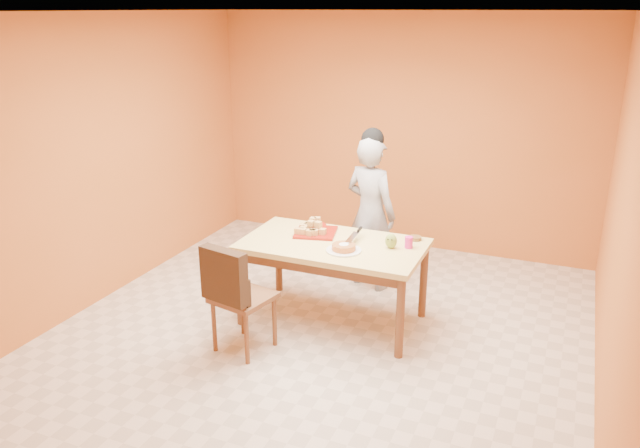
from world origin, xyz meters
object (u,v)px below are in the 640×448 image
at_px(person, 371,213).
at_px(pastry_platter, 316,232).
at_px(dining_chair, 242,295).
at_px(magenta_glass, 409,242).
at_px(sponge_cake, 344,247).
at_px(red_dinner_plate, 315,225).
at_px(egg_ornament, 391,241).
at_px(dining_table, 333,253).
at_px(checker_tin, 415,238).

height_order(person, pastry_platter, person).
height_order(dining_chair, magenta_glass, dining_chair).
distance_m(sponge_cake, magenta_glass, 0.57).
relative_size(person, red_dinner_plate, 7.03).
bearing_deg(red_dinner_plate, sponge_cake, -45.82).
height_order(pastry_platter, red_dinner_plate, pastry_platter).
relative_size(pastry_platter, magenta_glass, 3.61).
xyz_separation_m(person, egg_ornament, (0.45, -0.79, 0.04)).
relative_size(dining_chair, red_dinner_plate, 4.33).
relative_size(dining_chair, pastry_platter, 2.65).
bearing_deg(person, pastry_platter, 85.36).
relative_size(pastry_platter, red_dinner_plate, 1.63).
xyz_separation_m(sponge_cake, egg_ornament, (0.35, 0.22, 0.03)).
height_order(person, red_dinner_plate, person).
xyz_separation_m(person, magenta_glass, (0.59, -0.72, 0.03)).
height_order(dining_table, egg_ornament, egg_ornament).
bearing_deg(dining_table, person, 85.86).
bearing_deg(sponge_cake, magenta_glass, 30.56).
xyz_separation_m(dining_chair, red_dinner_plate, (0.17, 1.12, 0.27)).
bearing_deg(dining_table, sponge_cake, -43.60).
bearing_deg(person, magenta_glass, 147.47).
distance_m(egg_ornament, checker_tin, 0.32).
relative_size(dining_table, sponge_cake, 7.93).
bearing_deg(red_dinner_plate, dining_table, -46.82).
distance_m(pastry_platter, checker_tin, 0.91).
relative_size(dining_chair, magenta_glass, 9.57).
height_order(person, checker_tin, person).
xyz_separation_m(dining_chair, egg_ornament, (1.00, 0.85, 0.33)).
relative_size(dining_table, dining_chair, 1.66).
bearing_deg(sponge_cake, checker_tin, 45.42).
bearing_deg(sponge_cake, dining_table, 136.40).
xyz_separation_m(red_dinner_plate, magenta_glass, (0.98, -0.21, 0.04)).
xyz_separation_m(dining_chair, sponge_cake, (0.65, 0.62, 0.30)).
xyz_separation_m(dining_table, checker_tin, (0.65, 0.35, 0.11)).
bearing_deg(person, checker_tin, 157.52).
height_order(person, magenta_glass, person).
height_order(person, sponge_cake, person).
height_order(red_dinner_plate, magenta_glass, magenta_glass).
bearing_deg(magenta_glass, red_dinner_plate, 167.79).
relative_size(dining_table, checker_tin, 14.67).
xyz_separation_m(dining_chair, magenta_glass, (1.14, 0.91, 0.31)).
xyz_separation_m(person, red_dinner_plate, (-0.39, -0.51, -0.01)).
xyz_separation_m(red_dinner_plate, egg_ornament, (0.84, -0.28, 0.06)).
bearing_deg(red_dinner_plate, dining_chair, -98.38).
xyz_separation_m(egg_ornament, magenta_glass, (0.14, 0.07, -0.02)).
distance_m(person, egg_ornament, 0.90).
bearing_deg(sponge_cake, red_dinner_plate, 134.18).
relative_size(sponge_cake, magenta_glass, 2.01).
distance_m(dining_table, person, 0.87).
relative_size(pastry_platter, checker_tin, 3.33).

